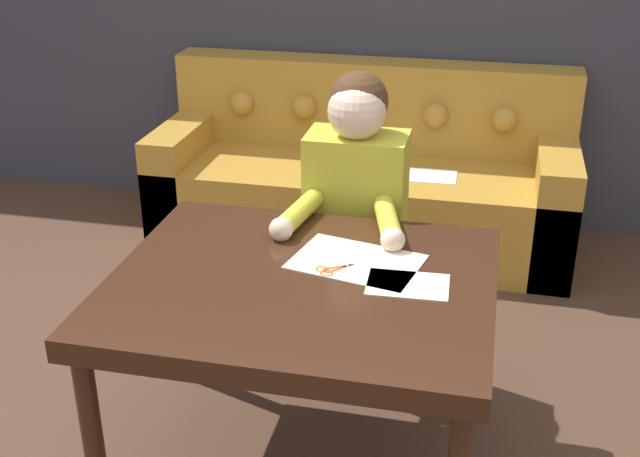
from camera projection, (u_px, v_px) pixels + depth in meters
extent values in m
cube|color=#381E11|center=(302.00, 288.00, 2.40)|extent=(1.14, 0.96, 0.07)
cylinder|color=#381E11|center=(95.00, 452.00, 2.28)|extent=(0.06, 0.06, 0.67)
cylinder|color=#381E11|center=(199.00, 307.00, 3.02)|extent=(0.06, 0.06, 0.67)
cylinder|color=#381E11|center=(472.00, 339.00, 2.82)|extent=(0.06, 0.06, 0.67)
cube|color=#B7842D|center=(361.00, 203.00, 4.23)|extent=(2.14, 0.80, 0.44)
cube|color=#B7842D|center=(373.00, 104.00, 4.30)|extent=(2.14, 0.22, 0.47)
cube|color=#B7842D|center=(188.00, 175.00, 4.39)|extent=(0.20, 0.80, 0.60)
cube|color=#B7842D|center=(552.00, 205.00, 4.00)|extent=(0.20, 0.80, 0.60)
sphere|color=#B7842D|center=(242.00, 103.00, 4.32)|extent=(0.13, 0.13, 0.13)
sphere|color=#B7842D|center=(304.00, 107.00, 4.25)|extent=(0.13, 0.13, 0.13)
sphere|color=#B7842D|center=(369.00, 111.00, 4.18)|extent=(0.13, 0.13, 0.13)
sphere|color=#B7842D|center=(435.00, 115.00, 4.11)|extent=(0.13, 0.13, 0.13)
sphere|color=#B7842D|center=(504.00, 120.00, 4.04)|extent=(0.13, 0.13, 0.13)
cube|color=white|center=(422.00, 175.00, 3.98)|extent=(0.35, 0.21, 0.00)
cylinder|color=#33281E|center=(354.00, 317.00, 3.16)|extent=(0.28, 0.28, 0.46)
cube|color=gold|center=(356.00, 203.00, 2.95)|extent=(0.36, 0.22, 0.52)
sphere|color=beige|center=(357.00, 111.00, 2.78)|extent=(0.21, 0.21, 0.21)
sphere|color=#472D19|center=(359.00, 101.00, 2.80)|extent=(0.21, 0.21, 0.21)
cylinder|color=gold|center=(299.00, 213.00, 2.73)|extent=(0.12, 0.30, 0.07)
sphere|color=beige|center=(281.00, 229.00, 2.61)|extent=(0.08, 0.08, 0.08)
cylinder|color=gold|center=(388.00, 221.00, 2.67)|extent=(0.14, 0.30, 0.07)
sphere|color=beige|center=(393.00, 240.00, 2.54)|extent=(0.08, 0.08, 0.08)
cube|color=beige|center=(356.00, 262.00, 2.47)|extent=(0.43, 0.34, 0.00)
cube|color=beige|center=(408.00, 285.00, 2.34)|extent=(0.25, 0.17, 0.00)
cube|color=silver|center=(363.00, 261.00, 2.48)|extent=(0.09, 0.10, 0.00)
cube|color=#D1511E|center=(337.00, 270.00, 2.42)|extent=(0.06, 0.07, 0.00)
torus|color=#D1511E|center=(327.00, 274.00, 2.40)|extent=(0.04, 0.04, 0.01)
cube|color=silver|center=(366.00, 264.00, 2.46)|extent=(0.11, 0.07, 0.00)
cube|color=#D1511E|center=(335.00, 268.00, 2.43)|extent=(0.07, 0.05, 0.00)
torus|color=#D1511E|center=(322.00, 270.00, 2.42)|extent=(0.04, 0.04, 0.01)
cylinder|color=silver|center=(347.00, 266.00, 2.44)|extent=(0.01, 0.01, 0.01)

